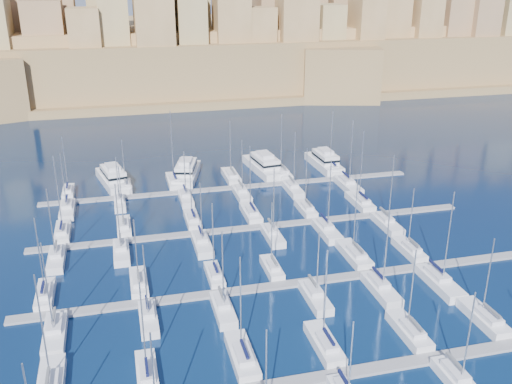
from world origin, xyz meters
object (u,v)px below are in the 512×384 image
object	(u,v)px
motor_yacht_b	(187,172)
motor_yacht_c	(264,165)
sailboat_2	(242,356)
motor_yacht_a	(113,178)
motor_yacht_d	(325,161)
sailboat_4	(409,331)

from	to	relation	value
motor_yacht_b	motor_yacht_c	bearing A→B (deg)	1.51
sailboat_2	motor_yacht_b	xyz separation A→B (m)	(2.35, 69.61, 0.97)
motor_yacht_a	motor_yacht_d	distance (m)	51.44
sailboat_4	motor_yacht_b	xyz separation A→B (m)	(-20.66, 69.84, 0.99)
motor_yacht_c	motor_yacht_a	bearing A→B (deg)	-179.18
sailboat_2	motor_yacht_b	bearing A→B (deg)	88.07
sailboat_2	motor_yacht_a	xyz separation A→B (m)	(-14.56, 69.60, 0.97)
sailboat_4	motor_yacht_c	xyz separation A→B (m)	(-1.54, 70.34, 0.99)
motor_yacht_d	motor_yacht_a	bearing A→B (deg)	179.66
sailboat_4	sailboat_2	bearing A→B (deg)	179.43
sailboat_4	motor_yacht_b	world-z (taller)	sailboat_4
motor_yacht_b	sailboat_4	bearing A→B (deg)	-73.52
motor_yacht_b	motor_yacht_d	bearing A→B (deg)	-0.52
sailboat_2	sailboat_4	bearing A→B (deg)	-0.57
sailboat_4	motor_yacht_c	world-z (taller)	sailboat_4
motor_yacht_a	motor_yacht_c	distance (m)	36.03
motor_yacht_a	motor_yacht_d	world-z (taller)	same
sailboat_2	motor_yacht_d	xyz separation A→B (m)	(36.89, 69.29, 0.97)
sailboat_2	motor_yacht_b	size ratio (longest dim) A/B	0.88
motor_yacht_a	motor_yacht_d	bearing A→B (deg)	-0.34
motor_yacht_a	motor_yacht_b	xyz separation A→B (m)	(16.90, 0.01, 0.00)
motor_yacht_c	motor_yacht_d	bearing A→B (deg)	-3.04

